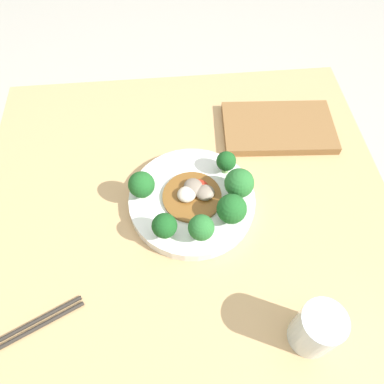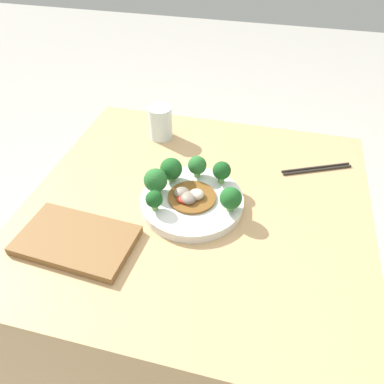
{
  "view_description": "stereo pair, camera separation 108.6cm",
  "coord_description": "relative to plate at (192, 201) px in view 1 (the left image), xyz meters",
  "views": [
    {
      "loc": [
        0.03,
        0.4,
        1.42
      ],
      "look_at": [
        -0.01,
        -0.01,
        0.8
      ],
      "focal_mm": 35.0,
      "sensor_mm": 36.0,
      "label": 1
    },
    {
      "loc": [
        0.16,
        -0.68,
        1.41
      ],
      "look_at": [
        -0.01,
        -0.01,
        0.8
      ],
      "focal_mm": 35.0,
      "sensor_mm": 36.0,
      "label": 2
    }
  ],
  "objects": [
    {
      "name": "broccoli_east",
      "position": [
        0.1,
        -0.02,
        0.05
      ],
      "size": [
        0.05,
        0.05,
        0.06
      ],
      "color": "#7AAD5B",
      "rests_on": "plate"
    },
    {
      "name": "drinking_glass",
      "position": [
        -0.17,
        0.28,
        0.04
      ],
      "size": [
        0.07,
        0.07,
        0.1
      ],
      "color": "silver",
      "rests_on": "table"
    },
    {
      "name": "ground_plane",
      "position": [
        0.01,
        0.01,
        -0.77
      ],
      "size": [
        8.0,
        8.0,
        0.0
      ],
      "primitive_type": "plane",
      "color": "#B7B2A8"
    },
    {
      "name": "cutting_board",
      "position": [
        -0.22,
        -0.19,
        -0.0
      ],
      "size": [
        0.27,
        0.17,
        0.02
      ],
      "color": "brown",
      "rests_on": "table"
    },
    {
      "name": "plate",
      "position": [
        0.0,
        0.0,
        0.0
      ],
      "size": [
        0.26,
        0.26,
        0.02
      ],
      "color": "white",
      "rests_on": "table"
    },
    {
      "name": "broccoli_northeast",
      "position": [
        0.06,
        0.08,
        0.05
      ],
      "size": [
        0.05,
        0.05,
        0.06
      ],
      "color": "#7AAD5B",
      "rests_on": "plate"
    },
    {
      "name": "broccoli_northwest",
      "position": [
        -0.07,
        0.06,
        0.05
      ],
      "size": [
        0.06,
        0.06,
        0.07
      ],
      "color": "#7AAD5B",
      "rests_on": "plate"
    },
    {
      "name": "stirfry_center",
      "position": [
        -0.0,
        -0.0,
        0.02
      ],
      "size": [
        0.12,
        0.12,
        0.03
      ],
      "color": "brown",
      "rests_on": "plate"
    },
    {
      "name": "broccoli_west",
      "position": [
        -0.09,
        0.0,
        0.05
      ],
      "size": [
        0.06,
        0.06,
        0.07
      ],
      "color": "#89B76B",
      "rests_on": "plate"
    },
    {
      "name": "table",
      "position": [
        0.01,
        0.01,
        -0.39
      ],
      "size": [
        0.86,
        0.83,
        0.76
      ],
      "color": "tan",
      "rests_on": "ground_plane"
    },
    {
      "name": "broccoli_southwest",
      "position": [
        -0.08,
        -0.06,
        0.04
      ],
      "size": [
        0.04,
        0.04,
        0.05
      ],
      "color": "#7AAD5B",
      "rests_on": "plate"
    },
    {
      "name": "broccoli_north",
      "position": [
        -0.01,
        0.09,
        0.05
      ],
      "size": [
        0.05,
        0.05,
        0.06
      ],
      "color": "#70A356",
      "rests_on": "plate"
    },
    {
      "name": "chopsticks",
      "position": [
        0.31,
        0.23,
        -0.01
      ],
      "size": [
        0.19,
        0.1,
        0.01
      ],
      "color": "#2D2823",
      "rests_on": "table"
    }
  ]
}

